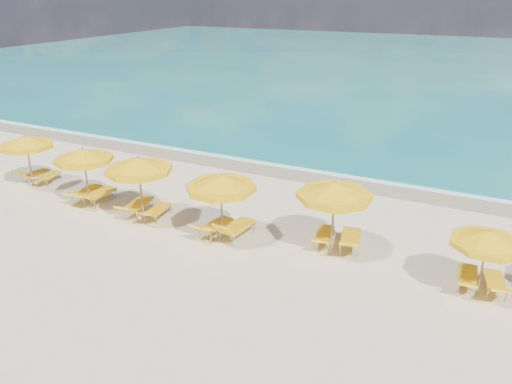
% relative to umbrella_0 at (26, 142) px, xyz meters
% --- Properties ---
extents(ground_plane, '(120.00, 120.00, 0.00)m').
position_rel_umbrella_0_xyz_m(ground_plane, '(10.99, -0.34, -2.06)').
color(ground_plane, beige).
extents(ocean, '(120.00, 80.00, 0.30)m').
position_rel_umbrella_0_xyz_m(ocean, '(10.99, 47.66, -2.06)').
color(ocean, '#14716F').
rests_on(ocean, ground).
extents(wet_sand_band, '(120.00, 2.60, 0.01)m').
position_rel_umbrella_0_xyz_m(wet_sand_band, '(10.99, 7.06, -2.06)').
color(wet_sand_band, tan).
rests_on(wet_sand_band, ground).
extents(foam_line, '(120.00, 1.20, 0.03)m').
position_rel_umbrella_0_xyz_m(foam_line, '(10.99, 7.86, -2.06)').
color(foam_line, white).
rests_on(foam_line, ground).
extents(whitecap_near, '(14.00, 0.36, 0.05)m').
position_rel_umbrella_0_xyz_m(whitecap_near, '(4.99, 16.66, -2.06)').
color(whitecap_near, white).
rests_on(whitecap_near, ground).
extents(whitecap_far, '(18.00, 0.30, 0.05)m').
position_rel_umbrella_0_xyz_m(whitecap_far, '(18.99, 23.66, -2.06)').
color(whitecap_far, white).
rests_on(whitecap_far, ground).
extents(umbrella_0, '(2.94, 2.94, 2.41)m').
position_rel_umbrella_0_xyz_m(umbrella_0, '(0.00, 0.00, 0.00)').
color(umbrella_0, '#9C784E').
rests_on(umbrella_0, ground).
extents(umbrella_1, '(2.56, 2.56, 2.45)m').
position_rel_umbrella_0_xyz_m(umbrella_1, '(3.81, -0.39, 0.03)').
color(umbrella_1, '#9C784E').
rests_on(umbrella_1, ground).
extents(umbrella_2, '(2.62, 2.62, 2.63)m').
position_rel_umbrella_0_xyz_m(umbrella_2, '(6.91, -0.70, 0.19)').
color(umbrella_2, '#9C784E').
rests_on(umbrella_2, ground).
extents(umbrella_3, '(3.36, 3.36, 2.56)m').
position_rel_umbrella_0_xyz_m(umbrella_3, '(10.57, -0.78, 0.13)').
color(umbrella_3, '#9C784E').
rests_on(umbrella_3, ground).
extents(umbrella_4, '(3.37, 3.37, 2.62)m').
position_rel_umbrella_0_xyz_m(umbrella_4, '(14.42, 0.14, 0.18)').
color(umbrella_4, '#9C784E').
rests_on(umbrella_4, ground).
extents(umbrella_5, '(2.80, 2.80, 2.17)m').
position_rel_umbrella_0_xyz_m(umbrella_5, '(19.23, -0.50, -0.21)').
color(umbrella_5, '#9C784E').
rests_on(umbrella_5, ground).
extents(lounger_0_left, '(0.78, 1.68, 0.79)m').
position_rel_umbrella_0_xyz_m(lounger_0_left, '(-0.44, 0.51, -1.85)').
color(lounger_0_left, '#A5A8AD').
rests_on(lounger_0_left, ground).
extents(lounger_0_right, '(0.86, 1.72, 0.63)m').
position_rel_umbrella_0_xyz_m(lounger_0_right, '(0.43, 0.56, -1.86)').
color(lounger_0_right, '#A5A8AD').
rests_on(lounger_0_right, ground).
extents(lounger_1_left, '(0.76, 1.96, 0.71)m').
position_rel_umbrella_0_xyz_m(lounger_1_left, '(3.44, -0.18, -1.83)').
color(lounger_1_left, '#A5A8AD').
rests_on(lounger_1_left, ground).
extents(lounger_1_right, '(0.68, 2.02, 0.80)m').
position_rel_umbrella_0_xyz_m(lounger_1_right, '(4.21, -0.22, -1.82)').
color(lounger_1_right, '#A5A8AD').
rests_on(lounger_1_right, ground).
extents(lounger_2_left, '(0.95, 2.10, 0.80)m').
position_rel_umbrella_0_xyz_m(lounger_2_left, '(6.41, -0.37, -1.82)').
color(lounger_2_left, '#A5A8AD').
rests_on(lounger_2_left, ground).
extents(lounger_2_right, '(0.76, 1.83, 0.69)m').
position_rel_umbrella_0_xyz_m(lounger_2_right, '(7.39, -0.40, -1.85)').
color(lounger_2_right, '#A5A8AD').
rests_on(lounger_2_right, ground).
extents(lounger_3_left, '(0.96, 1.98, 0.79)m').
position_rel_umbrella_0_xyz_m(lounger_3_left, '(10.19, -0.61, -1.83)').
color(lounger_3_left, '#A5A8AD').
rests_on(lounger_3_left, ground).
extents(lounger_3_right, '(0.87, 2.00, 0.97)m').
position_rel_umbrella_0_xyz_m(lounger_3_right, '(11.01, -0.49, -1.81)').
color(lounger_3_right, '#A5A8AD').
rests_on(lounger_3_right, ground).
extents(lounger_4_left, '(0.91, 1.91, 0.68)m').
position_rel_umbrella_0_xyz_m(lounger_4_left, '(14.04, 0.49, -1.84)').
color(lounger_4_left, '#A5A8AD').
rests_on(lounger_4_left, ground).
extents(lounger_4_right, '(1.04, 2.07, 0.80)m').
position_rel_umbrella_0_xyz_m(lounger_4_right, '(14.98, 0.57, -1.82)').
color(lounger_4_right, '#A5A8AD').
rests_on(lounger_4_right, ground).
extents(lounger_5_left, '(0.65, 1.80, 0.67)m').
position_rel_umbrella_0_xyz_m(lounger_5_left, '(18.88, -0.18, -1.85)').
color(lounger_5_left, '#A5A8AD').
rests_on(lounger_5_left, ground).
extents(lounger_5_right, '(0.84, 1.78, 0.68)m').
position_rel_umbrella_0_xyz_m(lounger_5_right, '(19.65, -0.16, -1.85)').
color(lounger_5_right, '#A5A8AD').
rests_on(lounger_5_right, ground).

